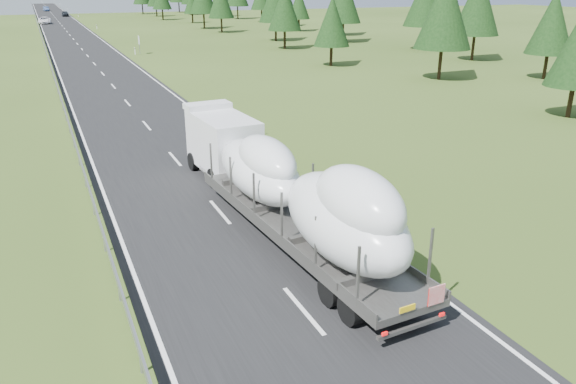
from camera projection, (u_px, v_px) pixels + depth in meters
name	position (u px, v px, depth m)	size (l,w,h in m)	color
road_surface	(77.00, 43.00, 96.02)	(10.00, 400.00, 0.02)	black
guardrail	(43.00, 41.00, 93.76)	(0.10, 400.00, 0.76)	slate
marker_posts	(86.00, 20.00, 145.39)	(0.13, 350.08, 1.00)	silver
highway_sign	(139.00, 41.00, 80.97)	(0.08, 0.90, 2.60)	slate
boat_truck	(281.00, 180.00, 23.05)	(3.68, 19.60, 4.48)	silver
distant_van	(45.00, 20.00, 139.37)	(2.79, 6.04, 1.68)	white
distant_car_dark	(65.00, 14.00, 168.74)	(1.89, 4.71, 1.60)	black
distant_car_blue	(46.00, 9.00, 198.99)	(1.65, 4.74, 1.56)	navy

